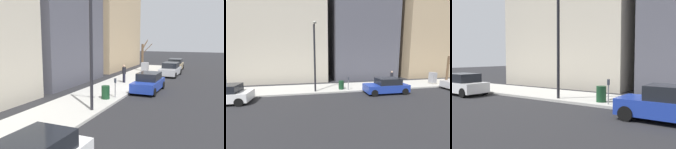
{
  "view_description": "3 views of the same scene",
  "coord_description": "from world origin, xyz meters",
  "views": [
    {
      "loc": [
        -5.9,
        19.58,
        4.29
      ],
      "look_at": [
        1.13,
        2.65,
        1.59
      ],
      "focal_mm": 40.0,
      "sensor_mm": 36.0,
      "label": 1
    },
    {
      "loc": [
        -14.2,
        7.81,
        4.01
      ],
      "look_at": [
        0.76,
        4.74,
        1.75
      ],
      "focal_mm": 24.0,
      "sensor_mm": 36.0,
      "label": 2
    },
    {
      "loc": [
        -11.76,
        -1.89,
        2.64
      ],
      "look_at": [
        0.18,
        6.42,
        1.66
      ],
      "focal_mm": 40.0,
      "sensor_mm": 36.0,
      "label": 3
    }
  ],
  "objects": [
    {
      "name": "ground_plane",
      "position": [
        0.0,
        0.0,
        0.0
      ],
      "size": [
        120.0,
        120.0,
        0.0
      ],
      "primitive_type": "plane",
      "color": "#232326"
    },
    {
      "name": "sidewalk",
      "position": [
        2.0,
        0.0,
        0.07
      ],
      "size": [
        4.0,
        36.0,
        0.15
      ],
      "primitive_type": "cube",
      "color": "#B2AFA8",
      "rests_on": "ground"
    },
    {
      "name": "parked_car_tan",
      "position": [
        -1.01,
        -14.26,
        0.74
      ],
      "size": [
        2.02,
        4.25,
        1.52
      ],
      "rotation": [
        0.0,
        0.0,
        0.03
      ],
      "color": "tan",
      "rests_on": "ground"
    },
    {
      "name": "parked_car_silver",
      "position": [
        -1.27,
        -8.89,
        0.74
      ],
      "size": [
        2.07,
        4.27,
        1.52
      ],
      "rotation": [
        0.0,
        0.0,
        -0.04
      ],
      "color": "#B7B7BC",
      "rests_on": "ground"
    },
    {
      "name": "parked_car_blue",
      "position": [
        -1.05,
        0.25,
        0.74
      ],
      "size": [
        1.96,
        4.22,
        1.52
      ],
      "rotation": [
        0.0,
        0.0,
        -0.01
      ],
      "color": "#1E389E",
      "rests_on": "ground"
    },
    {
      "name": "parking_meter",
      "position": [
        0.45,
        3.71,
        0.98
      ],
      "size": [
        0.14,
        0.1,
        1.35
      ],
      "color": "slate",
      "rests_on": "sidewalk"
    },
    {
      "name": "utility_box",
      "position": [
        1.3,
        -7.33,
        0.85
      ],
      "size": [
        0.83,
        0.61,
        1.43
      ],
      "color": "#A8A399",
      "rests_on": "sidewalk"
    },
    {
      "name": "streetlamp",
      "position": [
        0.28,
        7.1,
        4.02
      ],
      "size": [
        1.97,
        0.32,
        6.5
      ],
      "color": "black",
      "rests_on": "sidewalk"
    },
    {
      "name": "bare_tree",
      "position": [
        2.57,
        -10.9,
        1.97
      ],
      "size": [
        1.29,
        0.72,
        3.93
      ],
      "color": "brown",
      "rests_on": "sidewalk"
    },
    {
      "name": "trash_bin",
      "position": [
        0.9,
        4.36,
        0.6
      ],
      "size": [
        0.56,
        0.56,
        0.9
      ],
      "primitive_type": "cylinder",
      "color": "#14381E",
      "rests_on": "sidewalk"
    },
    {
      "name": "pedestrian_near_meter",
      "position": [
        1.88,
        -2.09,
        1.09
      ],
      "size": [
        0.36,
        0.36,
        1.66
      ],
      "rotation": [
        0.0,
        0.0,
        2.34
      ],
      "color": "#1E1E2D",
      "rests_on": "sidewalk"
    }
  ]
}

